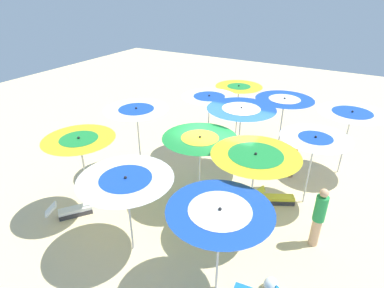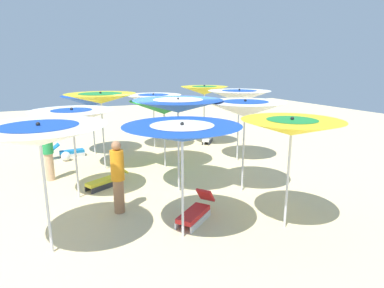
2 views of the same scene
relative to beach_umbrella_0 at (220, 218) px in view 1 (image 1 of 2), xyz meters
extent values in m
cube|color=beige|center=(3.70, 1.54, -2.04)|extent=(36.67, 36.67, 0.04)
cylinder|color=silver|center=(0.00, 0.00, -1.01)|extent=(0.05, 0.05, 2.00)
cone|color=#1947B2|center=(0.00, 0.00, -0.01)|extent=(2.14, 2.14, 0.40)
cone|color=white|center=(0.00, 0.00, 0.08)|extent=(1.26, 1.26, 0.24)
sphere|color=black|center=(0.00, 0.00, 0.22)|extent=(0.07, 0.07, 0.07)
cylinder|color=silver|center=(2.05, 0.03, -0.88)|extent=(0.05, 0.05, 2.28)
cone|color=yellow|center=(2.05, 0.03, 0.26)|extent=(2.19, 2.19, 0.31)
cone|color=#1E8C38|center=(2.05, 0.03, 0.33)|extent=(1.34, 1.34, 0.19)
sphere|color=black|center=(2.05, 0.03, 0.45)|extent=(0.07, 0.07, 0.07)
cylinder|color=silver|center=(4.18, -1.00, -0.98)|extent=(0.05, 0.05, 2.07)
cone|color=white|center=(4.18, -1.00, 0.06)|extent=(1.99, 1.99, 0.33)
cone|color=#1947B2|center=(4.18, -1.00, 0.15)|extent=(0.96, 0.96, 0.16)
sphere|color=black|center=(4.18, -1.00, 0.25)|extent=(0.07, 0.07, 0.07)
cylinder|color=silver|center=(6.58, -1.71, -0.94)|extent=(0.05, 0.05, 2.15)
cone|color=white|center=(6.58, -1.71, 0.13)|extent=(2.22, 2.22, 0.34)
cone|color=#1947B2|center=(6.58, -1.71, 0.21)|extent=(1.28, 1.28, 0.19)
sphere|color=black|center=(6.58, -1.71, 0.33)|extent=(0.07, 0.07, 0.07)
cylinder|color=silver|center=(0.01, 2.38, -1.04)|extent=(0.05, 0.05, 1.95)
cone|color=white|center=(0.01, 2.38, -0.07)|extent=(2.23, 2.23, 0.41)
cone|color=#1947B2|center=(0.01, 2.38, 0.03)|extent=(1.22, 1.22, 0.22)
sphere|color=black|center=(0.01, 2.38, 0.16)|extent=(0.07, 0.07, 0.07)
cylinder|color=silver|center=(2.65, 1.88, -1.03)|extent=(0.05, 0.05, 1.98)
cone|color=#1E8C38|center=(2.65, 1.88, -0.04)|extent=(2.18, 2.18, 0.42)
cone|color=yellow|center=(2.65, 1.88, 0.07)|extent=(1.09, 1.09, 0.21)
sphere|color=black|center=(2.65, 1.88, 0.20)|extent=(0.07, 0.07, 0.07)
cylinder|color=silver|center=(4.80, 1.50, -0.88)|extent=(0.05, 0.05, 2.27)
cone|color=#1947B2|center=(4.80, 1.50, 0.26)|extent=(2.29, 2.29, 0.33)
cone|color=white|center=(4.80, 1.50, 0.34)|extent=(1.26, 1.26, 0.18)
sphere|color=black|center=(4.80, 1.50, 0.45)|extent=(0.07, 0.07, 0.07)
cylinder|color=silver|center=(7.07, 0.65, -0.98)|extent=(0.05, 0.05, 2.07)
cone|color=#1947B2|center=(7.07, 0.65, 0.06)|extent=(2.19, 2.19, 0.30)
cone|color=white|center=(7.07, 0.65, 0.14)|extent=(1.17, 1.17, 0.16)
sphere|color=black|center=(7.07, 0.65, 0.24)|extent=(0.07, 0.07, 0.07)
cylinder|color=silver|center=(0.53, 4.38, -0.87)|extent=(0.05, 0.05, 2.28)
cone|color=yellow|center=(0.53, 4.38, 0.27)|extent=(1.92, 1.92, 0.34)
cone|color=#1E8C38|center=(0.53, 4.38, 0.35)|extent=(1.01, 1.01, 0.18)
sphere|color=black|center=(0.53, 4.38, 0.47)|extent=(0.07, 0.07, 0.07)
cylinder|color=silver|center=(3.02, 4.45, -0.89)|extent=(0.05, 0.05, 2.26)
cone|color=white|center=(3.02, 4.45, 0.24)|extent=(2.12, 2.12, 0.38)
cone|color=#1947B2|center=(3.02, 4.45, 0.34)|extent=(1.16, 1.16, 0.21)
sphere|color=black|center=(3.02, 4.45, 0.47)|extent=(0.07, 0.07, 0.07)
cylinder|color=silver|center=(5.50, 3.04, -0.92)|extent=(0.05, 0.05, 2.20)
cone|color=white|center=(5.50, 3.04, 0.18)|extent=(2.04, 2.04, 0.39)
cone|color=#1947B2|center=(5.50, 3.04, 0.27)|extent=(1.16, 1.16, 0.22)
sphere|color=black|center=(5.50, 3.04, 0.41)|extent=(0.07, 0.07, 0.07)
cylinder|color=silver|center=(7.61, 2.71, -0.96)|extent=(0.05, 0.05, 2.11)
cone|color=yellow|center=(7.61, 2.71, 0.10)|extent=(1.96, 1.96, 0.30)
cone|color=#1E8C38|center=(7.61, 2.71, 0.18)|extent=(0.97, 0.97, 0.15)
sphere|color=black|center=(7.61, 2.71, 0.28)|extent=(0.07, 0.07, 0.07)
cube|color=#333338|center=(3.87, -0.27, -1.95)|extent=(0.47, 0.86, 0.14)
cube|color=#333338|center=(3.62, -0.40, -1.95)|extent=(0.47, 0.86, 0.14)
cube|color=yellow|center=(3.74, -0.34, -1.83)|extent=(0.69, 0.97, 0.10)
cube|color=yellow|center=(3.45, 0.23, -1.63)|extent=(0.42, 0.45, 0.33)
cube|color=silver|center=(6.74, 1.20, -1.95)|extent=(0.61, 0.77, 0.14)
cube|color=silver|center=(6.46, 0.98, -1.95)|extent=(0.61, 0.77, 0.14)
cube|color=red|center=(6.60, 1.09, -1.83)|extent=(0.87, 0.97, 0.10)
cube|color=red|center=(6.23, 1.57, -1.62)|extent=(0.47, 0.46, 0.35)
cube|color=#333338|center=(0.30, 4.82, -1.95)|extent=(0.76, 0.60, 0.14)
cube|color=#333338|center=(0.13, 4.60, -1.95)|extent=(0.76, 0.60, 0.14)
cube|color=white|center=(0.21, 4.71, -1.83)|extent=(0.91, 0.79, 0.10)
cube|color=white|center=(-0.29, 5.10, -1.63)|extent=(0.46, 0.44, 0.33)
cylinder|color=#A3704C|center=(5.45, -0.24, -1.62)|extent=(0.24, 0.24, 0.78)
cylinder|color=orange|center=(5.45, -0.24, -0.89)|extent=(0.30, 0.30, 0.69)
sphere|color=#A3704C|center=(5.45, -0.24, -0.44)|extent=(0.21, 0.21, 0.21)
cylinder|color=#D8A87F|center=(2.48, -1.62, -1.61)|extent=(0.24, 0.24, 0.81)
cylinder|color=green|center=(2.48, -1.62, -0.85)|extent=(0.30, 0.30, 0.71)
sphere|color=#D8A87F|center=(2.48, -1.62, -0.39)|extent=(0.22, 0.22, 0.22)
sphere|color=white|center=(0.56, -1.08, -1.85)|extent=(0.33, 0.33, 0.33)
camera|label=1|loc=(-4.50, -1.94, 4.14)|focal=29.61mm
camera|label=2|loc=(12.37, -1.57, 1.26)|focal=30.21mm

